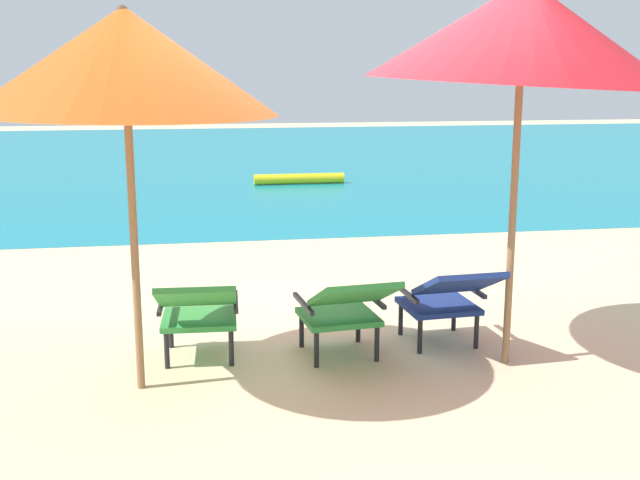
{
  "coord_description": "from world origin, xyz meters",
  "views": [
    {
      "loc": [
        -0.95,
        -5.47,
        2.03
      ],
      "look_at": [
        0.0,
        0.33,
        0.75
      ],
      "focal_mm": 44.74,
      "sensor_mm": 36.0,
      "label": 1
    }
  ],
  "objects_px": {
    "beach_umbrella_left": "(125,61)",
    "beach_umbrella_right": "(522,32)",
    "swim_buoy": "(299,179)",
    "lounge_chair_center": "(346,307)",
    "lounge_chair_right": "(448,296)",
    "lounge_chair_left": "(198,309)"
  },
  "relations": [
    {
      "from": "swim_buoy",
      "to": "lounge_chair_left",
      "type": "relative_size",
      "value": 1.78
    },
    {
      "from": "swim_buoy",
      "to": "lounge_chair_left",
      "type": "xyz_separation_m",
      "value": [
        -1.88,
        -8.57,
        0.31
      ]
    },
    {
      "from": "swim_buoy",
      "to": "beach_umbrella_left",
      "type": "relative_size",
      "value": 0.65
    },
    {
      "from": "beach_umbrella_left",
      "to": "lounge_chair_center",
      "type": "bearing_deg",
      "value": 9.49
    },
    {
      "from": "lounge_chair_center",
      "to": "beach_umbrella_left",
      "type": "distance_m",
      "value": 2.18
    },
    {
      "from": "beach_umbrella_left",
      "to": "beach_umbrella_right",
      "type": "xyz_separation_m",
      "value": [
        2.5,
        0.04,
        0.18
      ]
    },
    {
      "from": "swim_buoy",
      "to": "beach_umbrella_right",
      "type": "bearing_deg",
      "value": -88.49
    },
    {
      "from": "lounge_chair_left",
      "to": "beach_umbrella_left",
      "type": "bearing_deg",
      "value": -137.82
    },
    {
      "from": "lounge_chair_left",
      "to": "lounge_chair_center",
      "type": "bearing_deg",
      "value": -6.35
    },
    {
      "from": "lounge_chair_center",
      "to": "beach_umbrella_right",
      "type": "distance_m",
      "value": 2.16
    },
    {
      "from": "lounge_chair_center",
      "to": "beach_umbrella_right",
      "type": "xyz_separation_m",
      "value": [
        1.11,
        -0.19,
        1.84
      ]
    },
    {
      "from": "beach_umbrella_left",
      "to": "swim_buoy",
      "type": "bearing_deg",
      "value": 75.75
    },
    {
      "from": "lounge_chair_left",
      "to": "beach_umbrella_right",
      "type": "height_order",
      "value": "beach_umbrella_right"
    },
    {
      "from": "lounge_chair_center",
      "to": "lounge_chair_right",
      "type": "distance_m",
      "value": 0.8
    },
    {
      "from": "swim_buoy",
      "to": "beach_umbrella_right",
      "type": "xyz_separation_m",
      "value": [
        0.23,
        -8.87,
        2.15
      ]
    },
    {
      "from": "swim_buoy",
      "to": "beach_umbrella_right",
      "type": "distance_m",
      "value": 9.13
    },
    {
      "from": "lounge_chair_center",
      "to": "beach_umbrella_right",
      "type": "bearing_deg",
      "value": -9.65
    },
    {
      "from": "swim_buoy",
      "to": "lounge_chair_left",
      "type": "bearing_deg",
      "value": -102.4
    },
    {
      "from": "lounge_chair_center",
      "to": "lounge_chair_right",
      "type": "height_order",
      "value": "same"
    },
    {
      "from": "beach_umbrella_right",
      "to": "lounge_chair_right",
      "type": "bearing_deg",
      "value": 134.48
    },
    {
      "from": "lounge_chair_center",
      "to": "lounge_chair_right",
      "type": "relative_size",
      "value": 1.02
    },
    {
      "from": "swim_buoy",
      "to": "beach_umbrella_right",
      "type": "relative_size",
      "value": 0.61
    }
  ]
}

